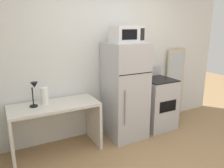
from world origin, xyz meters
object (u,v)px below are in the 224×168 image
object	(u,v)px
desk	(55,118)
refrigerator	(125,91)
desk_lamp	(34,90)
paper_towel_roll	(44,96)
oven_range	(157,103)
microwave	(127,34)
leaning_mirror	(175,83)

from	to	relation	value
desk	refrigerator	world-z (taller)	refrigerator
desk_lamp	paper_towel_roll	world-z (taller)	desk_lamp
desk	oven_range	xyz separation A→B (m)	(1.88, -0.01, -0.07)
paper_towel_roll	microwave	distance (m)	1.55
desk_lamp	paper_towel_roll	distance (m)	0.20
microwave	leaning_mirror	size ratio (longest dim) A/B	0.33
desk	desk_lamp	world-z (taller)	desk_lamp
oven_range	paper_towel_roll	bearing A→B (deg)	177.20
refrigerator	paper_towel_roll	bearing A→B (deg)	174.79
paper_towel_roll	refrigerator	world-z (taller)	refrigerator
microwave	leaning_mirror	bearing A→B (deg)	12.27
oven_range	leaning_mirror	world-z (taller)	leaning_mirror
refrigerator	microwave	bearing A→B (deg)	-89.68
desk	paper_towel_roll	xyz separation A→B (m)	(-0.11, 0.09, 0.34)
desk_lamp	oven_range	world-z (taller)	desk_lamp
refrigerator	leaning_mirror	xyz separation A→B (m)	(1.36, 0.27, -0.10)
leaning_mirror	microwave	bearing A→B (deg)	-167.73
desk_lamp	paper_towel_roll	xyz separation A→B (m)	(0.14, 0.06, -0.12)
desk_lamp	microwave	xyz separation A→B (m)	(1.43, -0.07, 0.73)
microwave	leaning_mirror	xyz separation A→B (m)	(1.36, 0.30, -1.02)
desk	microwave	size ratio (longest dim) A/B	2.76
desk	refrigerator	xyz separation A→B (m)	(1.18, -0.03, 0.26)
refrigerator	microwave	distance (m)	0.93
refrigerator	oven_range	world-z (taller)	refrigerator
desk_lamp	refrigerator	xyz separation A→B (m)	(1.43, -0.05, -0.19)
leaning_mirror	refrigerator	bearing A→B (deg)	-168.58
paper_towel_roll	oven_range	xyz separation A→B (m)	(1.99, -0.10, -0.40)
refrigerator	microwave	size ratio (longest dim) A/B	3.46
paper_towel_roll	oven_range	size ratio (longest dim) A/B	0.22
oven_range	desk	bearing A→B (deg)	179.66
refrigerator	microwave	world-z (taller)	microwave
desk	paper_towel_roll	world-z (taller)	paper_towel_roll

